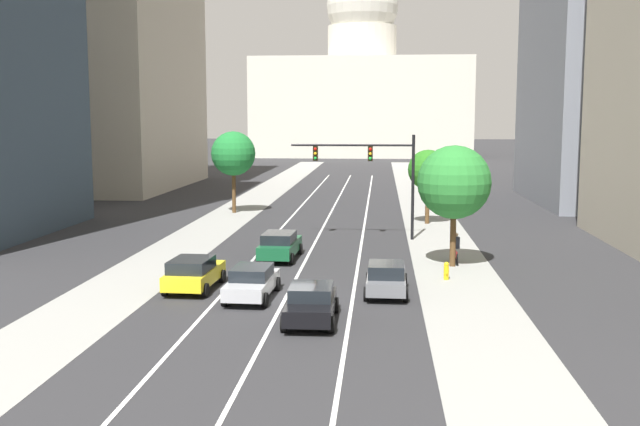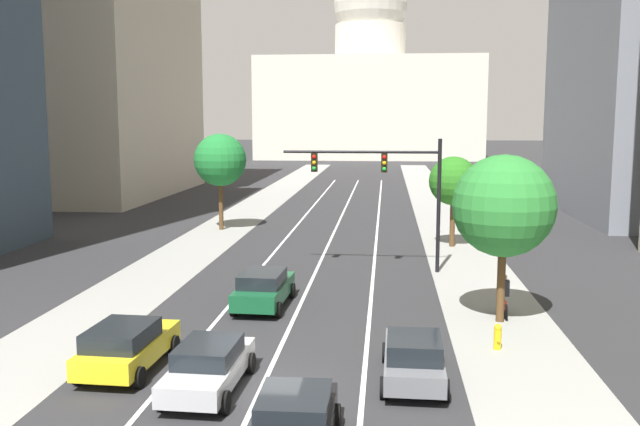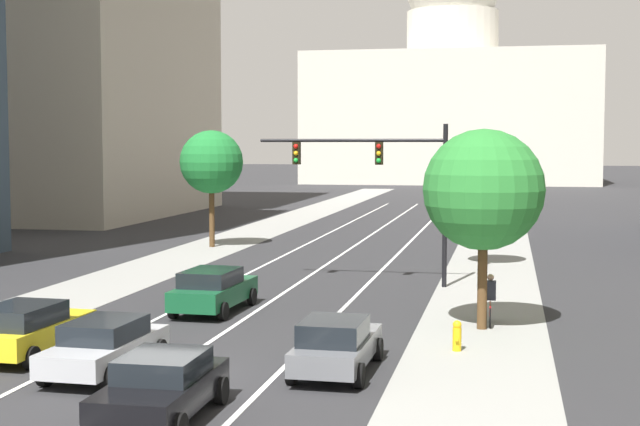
# 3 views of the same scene
# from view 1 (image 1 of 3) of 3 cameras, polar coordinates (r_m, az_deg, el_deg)

# --- Properties ---
(ground_plane) EXTENTS (400.00, 400.00, 0.00)m
(ground_plane) POSITION_cam_1_polar(r_m,az_deg,el_deg) (72.66, 1.38, 1.05)
(ground_plane) COLOR #2B2B2D
(sidewalk_left) EXTENTS (4.21, 130.00, 0.01)m
(sidewalk_left) POSITION_cam_1_polar(r_m,az_deg,el_deg) (68.67, -5.60, 0.65)
(sidewalk_left) COLOR gray
(sidewalk_left) RESTS_ON ground
(sidewalk_right) EXTENTS (4.21, 130.00, 0.01)m
(sidewalk_right) POSITION_cam_1_polar(r_m,az_deg,el_deg) (67.69, 7.97, 0.52)
(sidewalk_right) COLOR gray
(sidewalk_right) RESTS_ON ground
(lane_stripe_left) EXTENTS (0.16, 90.00, 0.01)m
(lane_stripe_left) POSITION_cam_1_polar(r_m,az_deg,el_deg) (58.10, -2.42, -0.54)
(lane_stripe_left) COLOR white
(lane_stripe_left) RESTS_ON ground
(lane_stripe_center) EXTENTS (0.16, 90.00, 0.01)m
(lane_stripe_center) POSITION_cam_1_polar(r_m,az_deg,el_deg) (57.81, 0.52, -0.57)
(lane_stripe_center) COLOR white
(lane_stripe_center) RESTS_ON ground
(lane_stripe_right) EXTENTS (0.16, 90.00, 0.01)m
(lane_stripe_right) POSITION_cam_1_polar(r_m,az_deg,el_deg) (57.67, 3.47, -0.61)
(lane_stripe_right) COLOR white
(lane_stripe_right) RESTS_ON ground
(office_tower_far_left) EXTENTS (20.45, 27.92, 36.40)m
(office_tower_far_left) POSITION_cam_1_polar(r_m,az_deg,el_deg) (89.63, -17.23, 13.61)
(office_tower_far_left) COLOR #B7AD99
(office_tower_far_left) RESTS_ON ground
(capitol_building) EXTENTS (43.46, 25.40, 38.83)m
(capitol_building) POSITION_cam_1_polar(r_m,az_deg,el_deg) (156.20, 3.21, 9.20)
(capitol_building) COLOR beige
(capitol_building) RESTS_ON ground
(car_black) EXTENTS (2.06, 4.33, 1.46)m
(car_black) POSITION_cam_1_polar(r_m,az_deg,el_deg) (29.39, -0.69, -6.91)
(car_black) COLOR black
(car_black) RESTS_ON ground
(car_gray) EXTENTS (2.00, 4.48, 1.50)m
(car_gray) POSITION_cam_1_polar(r_m,az_deg,el_deg) (34.00, 5.11, -4.96)
(car_gray) COLOR slate
(car_gray) RESTS_ON ground
(car_green) EXTENTS (2.19, 4.75, 1.57)m
(car_green) POSITION_cam_1_polar(r_m,az_deg,el_deg) (42.12, -3.11, -2.47)
(car_green) COLOR #14512D
(car_green) RESTS_ON ground
(car_yellow) EXTENTS (2.24, 4.49, 1.54)m
(car_yellow) POSITION_cam_1_polar(r_m,az_deg,el_deg) (35.20, -9.66, -4.54)
(car_yellow) COLOR yellow
(car_yellow) RESTS_ON ground
(car_silver) EXTENTS (2.09, 4.56, 1.44)m
(car_silver) POSITION_cam_1_polar(r_m,az_deg,el_deg) (33.26, -5.24, -5.26)
(car_silver) COLOR #B2B5BA
(car_silver) RESTS_ON ground
(traffic_signal_mast) EXTENTS (8.07, 0.39, 6.87)m
(traffic_signal_mast) POSITION_cam_1_polar(r_m,az_deg,el_deg) (48.66, 4.21, 3.62)
(traffic_signal_mast) COLOR black
(traffic_signal_mast) RESTS_ON ground
(fire_hydrant) EXTENTS (0.26, 0.35, 0.91)m
(fire_hydrant) POSITION_cam_1_polar(r_m,az_deg,el_deg) (37.37, 9.66, -4.38)
(fire_hydrant) COLOR yellow
(fire_hydrant) RESTS_ON ground
(cyclist) EXTENTS (0.37, 1.70, 1.72)m
(cyclist) POSITION_cam_1_polar(r_m,az_deg,el_deg) (41.42, 10.39, -2.70)
(cyclist) COLOR black
(cyclist) RESTS_ON ground
(street_tree_mid_left) EXTENTS (3.69, 3.69, 6.83)m
(street_tree_mid_left) POSITION_cam_1_polar(r_m,az_deg,el_deg) (62.46, -6.66, 4.53)
(street_tree_mid_left) COLOR #51381E
(street_tree_mid_left) RESTS_ON ground
(street_tree_near_right) EXTENTS (3.00, 3.00, 5.59)m
(street_tree_near_right) POSITION_cam_1_polar(r_m,az_deg,el_deg) (56.27, 8.28, 3.28)
(street_tree_near_right) COLOR #51381E
(street_tree_near_right) RESTS_ON ground
(street_tree_mid_right) EXTENTS (3.93, 3.93, 6.53)m
(street_tree_mid_right) POSITION_cam_1_polar(r_m,az_deg,el_deg) (40.21, 10.25, 2.32)
(street_tree_mid_right) COLOR #51381E
(street_tree_mid_right) RESTS_ON ground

